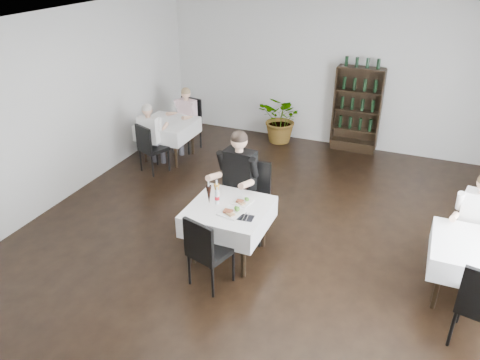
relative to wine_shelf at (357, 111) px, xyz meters
name	(u,v)px	position (x,y,z in m)	size (l,w,h in m)	color
room_shell	(250,160)	(-0.60, -4.31, 0.65)	(9.00, 9.00, 9.00)	black
wine_shelf	(357,111)	(0.00, 0.00, 0.00)	(0.90, 0.28, 1.75)	black
main_table	(229,216)	(-0.90, -4.31, -0.23)	(1.03, 1.03, 0.77)	black
left_table	(168,129)	(-3.30, -1.81, -0.23)	(0.98, 0.98, 0.77)	black
right_table	(474,256)	(2.10, -4.01, -0.23)	(0.98, 0.98, 0.77)	black
potted_tree	(282,119)	(-1.50, -0.16, -0.33)	(0.94, 0.81, 1.04)	#225A1F
main_chair_far	(251,195)	(-0.83, -3.69, -0.21)	(0.56, 0.56, 1.12)	black
main_chair_near	(206,249)	(-0.89, -5.02, -0.28)	(0.56, 0.56, 0.99)	black
left_chair_far	(188,121)	(-3.18, -1.20, -0.25)	(0.55, 0.55, 1.05)	black
left_chair_near	(150,146)	(-3.28, -2.51, -0.31)	(0.56, 0.56, 0.94)	black
diner_main	(237,177)	(-1.02, -3.76, 0.08)	(0.62, 0.63, 1.60)	#3D3C43
diner_left_far	(185,115)	(-3.18, -1.33, -0.09)	(0.54, 0.57, 1.31)	#3D3C43
diner_left_near	(151,131)	(-3.35, -2.33, -0.10)	(0.51, 0.53, 1.29)	#3D3C43
diner_right_far	(476,218)	(2.09, -3.46, -0.03)	(0.58, 0.60, 1.41)	#3D3C43
plate_far	(243,202)	(-0.77, -4.15, -0.06)	(0.26, 0.26, 0.07)	white
plate_near	(232,212)	(-0.80, -4.46, -0.06)	(0.33, 0.33, 0.09)	white
pilsner_dark	(209,195)	(-1.17, -4.34, 0.06)	(0.08, 0.08, 0.33)	black
pilsner_lager	(217,193)	(-1.09, -4.27, 0.06)	(0.08, 0.08, 0.34)	#BA812F
coke_bottle	(217,197)	(-1.07, -4.30, 0.03)	(0.06, 0.06, 0.25)	silver
napkin_cutlery	(246,218)	(-0.59, -4.49, -0.07)	(0.21, 0.22, 0.02)	black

